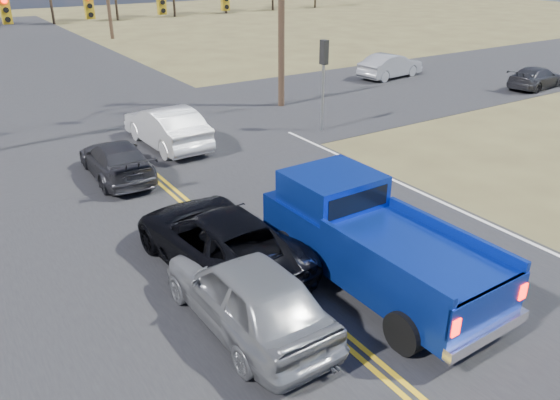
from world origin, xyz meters
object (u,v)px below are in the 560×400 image
white_car_queue (166,127)px  dgrey_car_queue (116,160)px  silver_suv (247,292)px  cross_car_east_near (390,66)px  cross_car_east_far (536,78)px  pickup_truck (370,241)px  black_suv (219,239)px

white_car_queue → dgrey_car_queue: 3.56m
silver_suv → dgrey_car_queue: (0.33, 9.69, -0.17)m
dgrey_car_queue → cross_car_east_near: size_ratio=0.99×
cross_car_east_far → pickup_truck: bearing=108.9°
silver_suv → black_suv: silver_suv is taller
pickup_truck → cross_car_east_near: bearing=44.1°
silver_suv → dgrey_car_queue: size_ratio=1.07×
pickup_truck → black_suv: size_ratio=1.14×
white_car_queue → dgrey_car_queue: size_ratio=1.11×
pickup_truck → black_suv: pickup_truck is taller
pickup_truck → black_suv: 3.71m
silver_suv → cross_car_east_near: silver_suv is taller
silver_suv → cross_car_east_near: 25.94m
silver_suv → black_suv: size_ratio=0.87×
silver_suv → dgrey_car_queue: bearing=-93.2°
cross_car_east_near → cross_car_east_far: 8.38m
cross_car_east_near → silver_suv: bearing=122.9°
dgrey_car_queue → black_suv: bearing=94.3°
white_car_queue → black_suv: bearing=72.7°
white_car_queue → cross_car_east_far: size_ratio=1.18×
black_suv → cross_car_east_far: 25.41m
silver_suv → cross_car_east_far: bearing=-159.3°
silver_suv → white_car_queue: bearing=-105.8°
pickup_truck → white_car_queue: 12.07m
silver_suv → black_suv: (0.61, 2.47, -0.05)m
silver_suv → white_car_queue: white_car_queue is taller
silver_suv → cross_car_east_far: size_ratio=1.14×
black_suv → pickup_truck: bearing=131.2°
cross_car_east_near → black_suv: bearing=119.4°
black_suv → dgrey_car_queue: (-0.28, 7.22, -0.12)m
cross_car_east_near → cross_car_east_far: bearing=-150.2°
silver_suv → cross_car_east_far: silver_suv is taller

